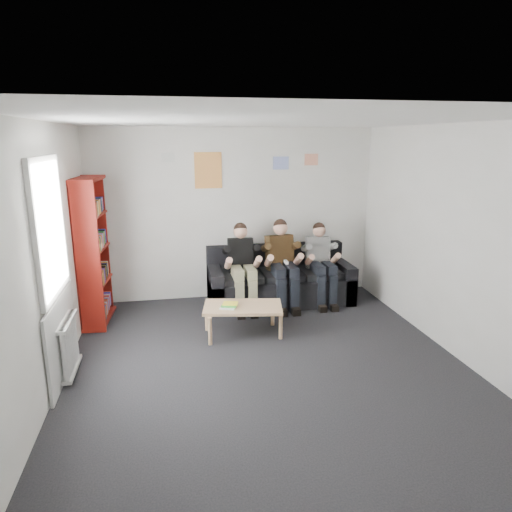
% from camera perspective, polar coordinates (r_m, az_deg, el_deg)
% --- Properties ---
extents(room_shell, '(5.00, 5.00, 5.00)m').
position_cam_1_polar(room_shell, '(4.89, 1.53, 0.60)').
color(room_shell, black).
rests_on(room_shell, ground).
extents(sofa, '(2.23, 0.91, 0.86)m').
position_cam_1_polar(sofa, '(7.27, 2.92, -3.29)').
color(sofa, black).
rests_on(sofa, ground).
extents(bookshelf, '(0.30, 0.91, 2.03)m').
position_cam_1_polar(bookshelf, '(6.68, -19.62, 0.54)').
color(bookshelf, maroon).
rests_on(bookshelf, ground).
extents(coffee_table, '(1.01, 0.56, 0.41)m').
position_cam_1_polar(coffee_table, '(6.01, -1.66, -6.66)').
color(coffee_table, tan).
rests_on(coffee_table, ground).
extents(game_cases, '(0.23, 0.20, 0.05)m').
position_cam_1_polar(game_cases, '(5.94, -3.38, -6.20)').
color(game_cases, silver).
rests_on(game_cases, coffee_table).
extents(person_left, '(0.38, 0.82, 1.30)m').
position_cam_1_polar(person_left, '(6.86, -1.69, -1.38)').
color(person_left, black).
rests_on(person_left, sofa).
extents(person_middle, '(0.40, 0.86, 1.33)m').
position_cam_1_polar(person_middle, '(6.98, 3.36, -1.01)').
color(person_middle, '#51371B').
rests_on(person_middle, sofa).
extents(person_right, '(0.37, 0.78, 1.26)m').
position_cam_1_polar(person_right, '(7.16, 8.17, -0.96)').
color(person_right, white).
rests_on(person_right, sofa).
extents(radiator, '(0.10, 0.64, 0.60)m').
position_cam_1_polar(radiator, '(5.42, -22.25, -10.32)').
color(radiator, silver).
rests_on(radiator, ground).
extents(window, '(0.05, 1.30, 2.36)m').
position_cam_1_polar(window, '(5.20, -23.75, -3.49)').
color(window, white).
rests_on(window, room_shell).
extents(poster_large, '(0.42, 0.01, 0.55)m').
position_cam_1_polar(poster_large, '(7.17, -6.00, 10.60)').
color(poster_large, '#D7D74C').
rests_on(poster_large, room_shell).
extents(poster_blue, '(0.25, 0.01, 0.20)m').
position_cam_1_polar(poster_blue, '(7.35, 3.12, 11.53)').
color(poster_blue, '#456FEB').
rests_on(poster_blue, room_shell).
extents(poster_pink, '(0.22, 0.01, 0.18)m').
position_cam_1_polar(poster_pink, '(7.49, 6.92, 11.88)').
color(poster_pink, '#D6439C').
rests_on(poster_pink, room_shell).
extents(poster_sign, '(0.20, 0.01, 0.14)m').
position_cam_1_polar(poster_sign, '(7.13, -10.95, 12.01)').
color(poster_sign, silver).
rests_on(poster_sign, room_shell).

